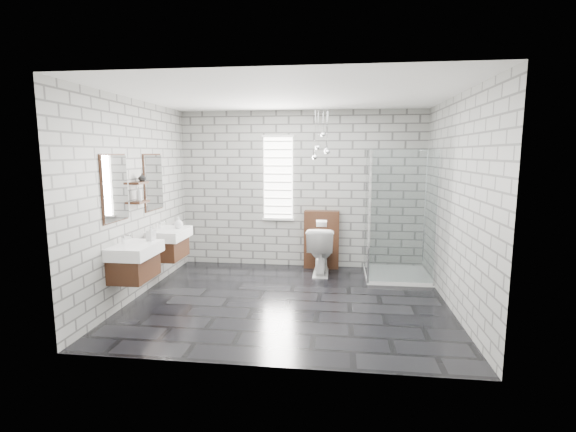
% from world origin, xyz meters
% --- Properties ---
extents(floor, '(4.20, 3.60, 0.02)m').
position_xyz_m(floor, '(0.00, 0.00, -0.01)').
color(floor, black).
rests_on(floor, ground).
extents(ceiling, '(4.20, 3.60, 0.02)m').
position_xyz_m(ceiling, '(0.00, 0.00, 2.71)').
color(ceiling, white).
rests_on(ceiling, wall_back).
extents(wall_back, '(4.20, 0.02, 2.70)m').
position_xyz_m(wall_back, '(0.00, 1.81, 1.35)').
color(wall_back, '#A0A09B').
rests_on(wall_back, floor).
extents(wall_front, '(4.20, 0.02, 2.70)m').
position_xyz_m(wall_front, '(0.00, -1.81, 1.35)').
color(wall_front, '#A0A09B').
rests_on(wall_front, floor).
extents(wall_left, '(0.02, 3.60, 2.70)m').
position_xyz_m(wall_left, '(-2.11, 0.00, 1.35)').
color(wall_left, '#A0A09B').
rests_on(wall_left, floor).
extents(wall_right, '(0.02, 3.60, 2.70)m').
position_xyz_m(wall_right, '(2.11, 0.00, 1.35)').
color(wall_right, '#A0A09B').
rests_on(wall_right, floor).
extents(vanity_left, '(0.47, 0.70, 1.57)m').
position_xyz_m(vanity_left, '(-1.91, -0.57, 0.76)').
color(vanity_left, '#432414').
rests_on(vanity_left, wall_left).
extents(vanity_right, '(0.47, 0.70, 1.57)m').
position_xyz_m(vanity_right, '(-1.91, 0.51, 0.76)').
color(vanity_right, '#432414').
rests_on(vanity_right, wall_left).
extents(shelf_lower, '(0.14, 0.30, 0.03)m').
position_xyz_m(shelf_lower, '(-2.03, -0.05, 1.32)').
color(shelf_lower, '#432414').
rests_on(shelf_lower, wall_left).
extents(shelf_upper, '(0.14, 0.30, 0.03)m').
position_xyz_m(shelf_upper, '(-2.03, -0.05, 1.58)').
color(shelf_upper, '#432414').
rests_on(shelf_upper, wall_left).
extents(window, '(0.56, 0.05, 1.48)m').
position_xyz_m(window, '(-0.40, 1.78, 1.55)').
color(window, white).
rests_on(window, wall_back).
extents(cistern_panel, '(0.60, 0.20, 1.00)m').
position_xyz_m(cistern_panel, '(0.37, 1.70, 0.50)').
color(cistern_panel, '#432414').
rests_on(cistern_panel, floor).
extents(flush_plate, '(0.18, 0.01, 0.12)m').
position_xyz_m(flush_plate, '(0.37, 1.60, 0.80)').
color(flush_plate, silver).
rests_on(flush_plate, cistern_panel).
extents(shower_enclosure, '(1.00, 1.00, 2.03)m').
position_xyz_m(shower_enclosure, '(1.50, 1.18, 0.50)').
color(shower_enclosure, white).
rests_on(shower_enclosure, floor).
extents(pendant_cluster, '(0.28, 0.23, 0.83)m').
position_xyz_m(pendant_cluster, '(0.37, 1.37, 2.07)').
color(pendant_cluster, silver).
rests_on(pendant_cluster, ceiling).
extents(toilet, '(0.44, 0.77, 0.79)m').
position_xyz_m(toilet, '(0.37, 1.34, 0.39)').
color(toilet, white).
rests_on(toilet, floor).
extents(soap_bottle_a, '(0.12, 0.12, 0.20)m').
position_xyz_m(soap_bottle_a, '(-1.76, -0.33, 0.95)').
color(soap_bottle_a, '#B2B2B2').
rests_on(soap_bottle_a, vanity_left).
extents(soap_bottle_b, '(0.17, 0.17, 0.17)m').
position_xyz_m(soap_bottle_b, '(-1.76, 0.59, 0.94)').
color(soap_bottle_b, '#B2B2B2').
rests_on(soap_bottle_b, vanity_right).
extents(soap_bottle_c, '(0.10, 0.10, 0.20)m').
position_xyz_m(soap_bottle_c, '(-2.02, -0.09, 1.43)').
color(soap_bottle_c, '#B2B2B2').
rests_on(soap_bottle_c, shelf_lower).
extents(vase, '(0.13, 0.13, 0.11)m').
position_xyz_m(vase, '(-2.02, 0.03, 1.65)').
color(vase, '#B2B2B2').
rests_on(vase, shelf_upper).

